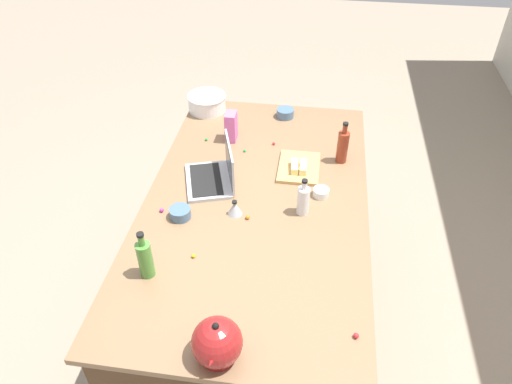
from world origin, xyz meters
The scene contains 24 objects.
ground_plane centered at (0.00, 0.00, 0.00)m, with size 12.00×12.00×0.00m, color gray.
island_counter centered at (0.00, 0.00, 0.45)m, with size 1.92×1.09×0.90m.
laptop centered at (-0.11, -0.23, 0.95)m, with size 0.36×0.31×0.22m.
mixing_bowl_large centered at (-0.83, -0.43, 0.96)m, with size 0.24×0.24×0.11m.
bottle_soy centered at (-0.39, 0.41, 1.00)m, with size 0.06×0.06×0.24m.
bottle_vinegar centered at (0.06, 0.23, 0.98)m, with size 0.06×0.06×0.20m.
bottle_olive centered at (0.53, -0.37, 0.99)m, with size 0.06×0.06×0.23m.
kettle centered at (0.86, -0.01, 0.98)m, with size 0.21×0.18×0.20m.
cutting_board centered at (-0.29, 0.19, 0.91)m, with size 0.28×0.21×0.02m, color tan.
butter_stick_left centered at (-0.26, 0.17, 0.94)m, with size 0.11×0.04×0.04m, color #F4E58C.
butter_stick_right centered at (-0.26, 0.21, 0.94)m, with size 0.11×0.04×0.04m, color #F4E58C.
ramekin_small centered at (-0.81, 0.06, 0.93)m, with size 0.11×0.11×0.05m, color slate.
ramekin_medium centered at (-0.08, 0.31, 0.92)m, with size 0.08×0.08×0.04m, color white.
ramekin_wide centered at (0.17, -0.33, 0.93)m, with size 0.10×0.10×0.05m, color slate.
kitchen_timer centered at (0.11, -0.08, 0.94)m, with size 0.07×0.07×0.08m.
candy_bag centered at (-0.52, -0.22, 0.99)m, with size 0.09×0.06×0.17m, color pink.
candy_0 centered at (0.72, 0.47, 0.91)m, with size 0.02×0.02×0.02m, color red.
candy_1 centered at (-0.48, -0.36, 0.91)m, with size 0.02×0.02×0.02m, color green.
candy_2 centered at (-0.49, 0.03, 0.91)m, with size 0.02×0.02×0.02m, color red.
candy_3 centered at (-0.40, -0.12, 0.91)m, with size 0.01×0.01×0.01m, color green.
candy_4 centered at (0.42, -0.21, 0.91)m, with size 0.02×0.02×0.02m, color yellow.
candy_5 centered at (0.01, 0.25, 0.91)m, with size 0.02×0.02×0.02m, color green.
candy_6 centered at (0.14, -0.02, 0.91)m, with size 0.02×0.02×0.02m, color orange.
candy_7 centered at (0.15, -0.43, 0.91)m, with size 0.02×0.02×0.02m, color #CC3399.
Camera 1 is at (1.77, 0.26, 2.42)m, focal length 33.59 mm.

